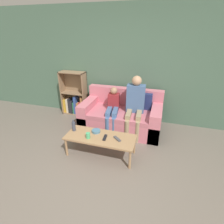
{
  "coord_description": "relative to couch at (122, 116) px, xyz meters",
  "views": [
    {
      "loc": [
        0.88,
        -1.65,
        2.08
      ],
      "look_at": [
        0.01,
        1.26,
        0.63
      ],
      "focal_mm": 28.0,
      "sensor_mm": 36.0,
      "label": 1
    }
  ],
  "objects": [
    {
      "name": "ground_plane",
      "position": [
        -0.07,
        -1.81,
        -0.29
      ],
      "size": [
        22.0,
        22.0,
        0.0
      ],
      "primitive_type": "plane",
      "color": "#70665B"
    },
    {
      "name": "wall_back",
      "position": [
        -0.07,
        0.57,
        1.01
      ],
      "size": [
        12.0,
        0.06,
        2.6
      ],
      "color": "#4C6B56",
      "rests_on": "ground_plane"
    },
    {
      "name": "couch",
      "position": [
        0.0,
        0.0,
        0.0
      ],
      "size": [
        1.75,
        0.94,
        0.86
      ],
      "color": "#D1707F",
      "rests_on": "ground_plane"
    },
    {
      "name": "bookshelf",
      "position": [
        -1.39,
        0.41,
        0.12
      ],
      "size": [
        0.65,
        0.28,
        1.13
      ],
      "color": "#8E7051",
      "rests_on": "ground_plane"
    },
    {
      "name": "coffee_table",
      "position": [
        -0.13,
        -1.06,
        0.05
      ],
      "size": [
        1.23,
        0.49,
        0.38
      ],
      "color": "#A87F56",
      "rests_on": "ground_plane"
    },
    {
      "name": "person_adult",
      "position": [
        0.3,
        -0.08,
        0.42
      ],
      "size": [
        0.39,
        0.66,
        1.24
      ],
      "rotation": [
        0.0,
        0.0,
        0.08
      ],
      "color": "#9E8966",
      "rests_on": "ground_plane"
    },
    {
      "name": "person_child",
      "position": [
        -0.17,
        -0.14,
        0.25
      ],
      "size": [
        0.33,
        0.67,
        0.95
      ],
      "rotation": [
        0.0,
        0.0,
        0.15
      ],
      "color": "#476693",
      "rests_on": "ground_plane"
    },
    {
      "name": "cup_near",
      "position": [
        -0.31,
        -1.16,
        0.14
      ],
      "size": [
        0.07,
        0.07,
        0.1
      ],
      "color": "#4CB77A",
      "rests_on": "coffee_table"
    },
    {
      "name": "tv_remote_0",
      "position": [
        -0.03,
        -1.08,
        0.1
      ],
      "size": [
        0.07,
        0.17,
        0.02
      ],
      "rotation": [
        0.0,
        0.0,
        0.11
      ],
      "color": "black",
      "rests_on": "coffee_table"
    },
    {
      "name": "tv_remote_1",
      "position": [
        0.18,
        -1.06,
        0.1
      ],
      "size": [
        0.16,
        0.15,
        0.02
      ],
      "rotation": [
        0.0,
        0.0,
        0.86
      ],
      "color": "#47474C",
      "rests_on": "coffee_table"
    },
    {
      "name": "snack_bowl",
      "position": [
        -0.25,
        -0.94,
        0.11
      ],
      "size": [
        0.15,
        0.15,
        0.05
      ],
      "color": "teal",
      "rests_on": "coffee_table"
    },
    {
      "name": "bottle",
      "position": [
        -0.66,
        -1.01,
        0.18
      ],
      "size": [
        0.06,
        0.06,
        0.22
      ],
      "color": "#424756",
      "rests_on": "coffee_table"
    }
  ]
}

